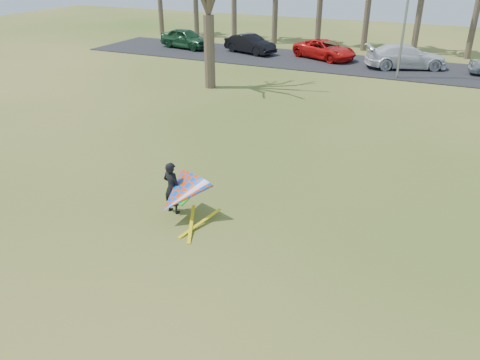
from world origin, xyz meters
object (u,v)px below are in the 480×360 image
at_px(car_0, 186,38).
at_px(car_3, 406,57).
at_px(streetlight, 410,6).
at_px(car_2, 325,49).
at_px(car_1, 250,44).
at_px(kite_flyer, 179,193).

xyz_separation_m(car_0, car_3, (17.92, -0.18, 0.00)).
relative_size(streetlight, car_2, 1.60).
height_order(car_1, car_2, car_1).
distance_m(car_0, kite_flyer, 28.41).
xyz_separation_m(streetlight, kite_flyer, (-3.66, -21.14, -3.62)).
relative_size(car_0, kite_flyer, 1.96).
bearing_deg(kite_flyer, streetlight, 80.19).
relative_size(car_1, car_3, 0.80).
distance_m(car_1, car_3, 12.10).
relative_size(car_1, car_2, 0.88).
relative_size(streetlight, car_1, 1.81).
bearing_deg(streetlight, kite_flyer, -99.81).
xyz_separation_m(streetlight, car_2, (-6.12, 3.98, -3.71)).
bearing_deg(car_1, streetlight, -88.80).
bearing_deg(streetlight, car_2, 146.99).
height_order(car_1, car_3, car_3).
relative_size(car_3, kite_flyer, 2.31).
xyz_separation_m(car_1, kite_flyer, (8.52, -24.76, 0.06)).
relative_size(car_1, kite_flyer, 1.85).
distance_m(streetlight, car_1, 13.23).
relative_size(streetlight, car_3, 1.45).
height_order(car_2, car_3, car_3).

